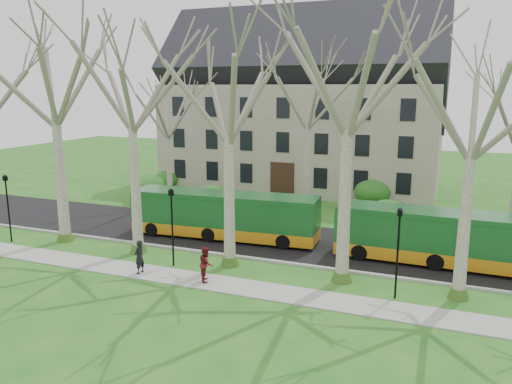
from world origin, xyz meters
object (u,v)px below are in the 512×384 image
(pedestrian_b, at_px, (206,264))
(bus_follow, at_px, (450,238))
(bus_lead, at_px, (224,215))
(pedestrian_a, at_px, (139,257))

(pedestrian_b, bearing_deg, bus_follow, -84.74)
(bus_follow, xyz_separation_m, pedestrian_b, (-11.46, -7.03, -0.65))
(bus_lead, relative_size, pedestrian_b, 6.82)
(pedestrian_a, height_order, pedestrian_b, pedestrian_a)
(pedestrian_a, bearing_deg, pedestrian_b, 99.66)
(bus_lead, height_order, pedestrian_a, bus_lead)
(bus_lead, bearing_deg, bus_follow, -4.15)
(bus_follow, bearing_deg, pedestrian_b, -147.11)
(bus_follow, distance_m, pedestrian_a, 16.94)
(bus_follow, height_order, pedestrian_a, bus_follow)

